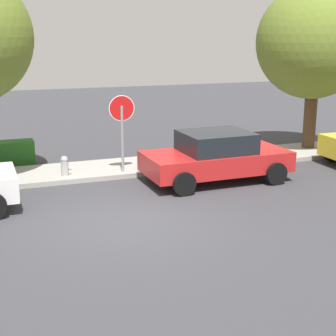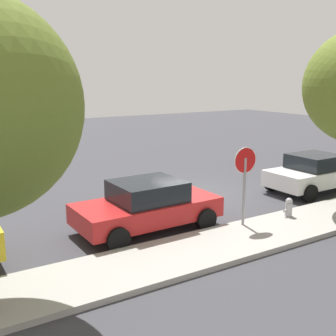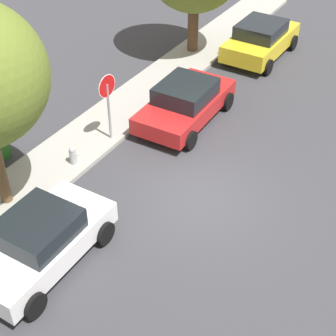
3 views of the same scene
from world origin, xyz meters
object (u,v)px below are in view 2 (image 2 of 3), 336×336
Objects in this scene: parked_car_red at (147,205)px; parked_car_white at (314,173)px; stop_sign at (245,174)px; fire_hydrant at (289,209)px.

parked_car_red is 1.08× the size of parked_car_white.
fire_hydrant is at bearing 174.44° from stop_sign.
parked_car_white reaches higher than parked_car_red.
stop_sign is 3.37× the size of fire_hydrant.
parked_car_white reaches higher than fire_hydrant.
parked_car_white is (-5.09, -1.69, -0.92)m from stop_sign.
parked_car_white is 3.89m from fire_hydrant.
parked_car_red is (2.36, -1.44, -0.92)m from stop_sign.
parked_car_white is at bearing -178.10° from parked_car_red.
fire_hydrant is at bearing 158.34° from parked_car_red.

